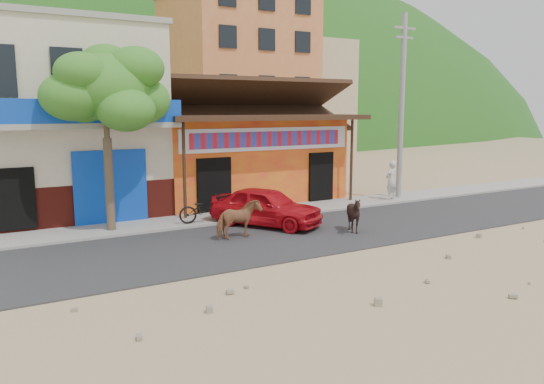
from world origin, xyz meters
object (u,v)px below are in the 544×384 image
Objects in this scene: cow_tan at (239,220)px; red_car at (266,207)px; pedestrian at (391,180)px; cow_dark at (354,214)px; utility_pole at (402,107)px; tree at (107,138)px; scooter at (205,209)px.

red_car reaches higher than cow_tan.
cow_tan is 9.14m from pedestrian.
cow_dark is at bearing -81.61° from red_car.
utility_pole reaches higher than cow_tan.
red_car is at bearing -160.07° from cow_dark.
utility_pole is at bearing 0.90° from tree.
cow_dark is 0.66× the size of scooter.
cow_dark is 3.07m from red_car.
cow_tan is at bearing 0.54° from pedestrian.
cow_dark is at bearing -30.36° from tree.
tree reaches higher than scooter.
utility_pole reaches higher than pedestrian.
pedestrian reaches higher than red_car.
utility_pole reaches higher than scooter.
pedestrian is (8.73, 2.68, 0.33)m from cow_tan.
tree reaches higher than cow_dark.
tree is 12.84m from utility_pole.
pedestrian is (5.09, 3.82, 0.33)m from cow_dark.
tree is at bearing -17.53° from pedestrian.
tree is at bearing -141.02° from cow_dark.
utility_pole is at bearing -170.72° from pedestrian.
cow_tan is 2.04m from red_car.
red_car is at bearing -166.53° from utility_pole.
utility_pole is (12.80, 0.20, 1.00)m from tree.
cow_dark is 5.17m from scooter.
scooter is (3.10, -0.50, -2.53)m from tree.
tree is 5.04× the size of cow_dark.
cow_tan is (-9.57, -3.09, -3.48)m from utility_pole.
red_car is (-2.00, 2.33, 0.08)m from cow_dark.
tree is 5.70m from red_car.
cow_tan is 0.79× the size of scooter.
scooter is at bearing -175.87° from utility_pole.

